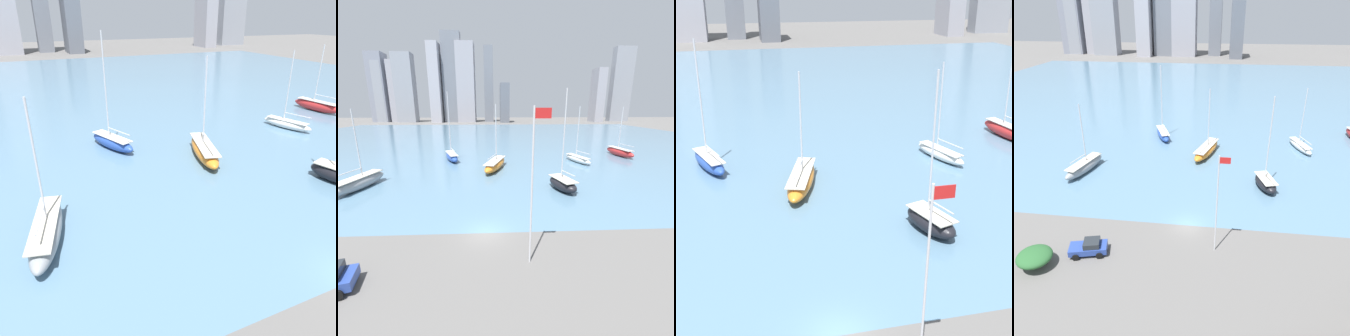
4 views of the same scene
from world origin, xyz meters
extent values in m
plane|color=#605E5B|center=(0.00, 0.00, 0.00)|extent=(500.00, 500.00, 0.00)
cube|color=slate|center=(0.00, 70.00, 0.00)|extent=(180.00, 140.00, 0.00)
cylinder|color=silver|center=(3.65, -4.39, 6.03)|extent=(0.14, 0.14, 12.07)
cube|color=red|center=(4.27, -4.39, 11.57)|extent=(1.10, 0.03, 0.70)
cube|color=slate|center=(8.70, 165.38, 14.74)|extent=(7.10, 15.85, 29.49)
ellipsoid|color=white|center=(19.36, 28.42, 0.71)|extent=(4.15, 8.55, 1.41)
cube|color=silver|center=(19.36, 28.42, 1.36)|extent=(3.40, 7.01, 0.10)
cube|color=#2D2D33|center=(19.36, 28.42, 0.32)|extent=(0.60, 1.49, 0.63)
cylinder|color=silver|center=(19.17, 29.03, 6.75)|extent=(0.18, 0.18, 10.68)
cylinder|color=silver|center=(19.83, 26.87, 2.51)|extent=(1.47, 4.36, 0.14)
ellipsoid|color=orange|center=(0.95, 23.39, 0.94)|extent=(5.49, 11.22, 1.86)
cube|color=beige|center=(0.95, 23.39, 1.82)|extent=(4.50, 9.20, 0.10)
cube|color=#2D2D33|center=(0.95, 23.39, 0.42)|extent=(0.71, 1.94, 0.84)
cylinder|color=silver|center=(1.18, 24.18, 7.19)|extent=(0.18, 0.18, 10.65)
cylinder|color=silver|center=(0.43, 21.62, 2.97)|extent=(1.65, 5.15, 0.14)
ellipsoid|color=#284CA8|center=(-9.04, 31.40, 0.87)|extent=(5.06, 8.85, 1.74)
cube|color=silver|center=(-9.04, 31.40, 1.69)|extent=(4.15, 7.26, 0.10)
cube|color=#2D2D33|center=(-9.04, 31.40, 0.39)|extent=(0.71, 1.52, 0.78)
cylinder|color=silver|center=(-9.27, 32.01, 8.47)|extent=(0.18, 0.18, 13.45)
cylinder|color=silver|center=(-8.44, 29.84, 2.84)|extent=(1.80, 4.39, 0.14)
ellipsoid|color=black|center=(10.92, 11.36, 0.91)|extent=(4.13, 6.50, 1.81)
cube|color=beige|center=(10.92, 11.36, 1.76)|extent=(3.39, 5.33, 0.10)
cube|color=#2D2D33|center=(10.92, 11.36, 0.41)|extent=(0.46, 1.09, 0.81)
cylinder|color=silver|center=(10.79, 11.79, 8.13)|extent=(0.18, 0.18, 12.63)
cylinder|color=silver|center=(11.25, 10.25, 2.91)|extent=(1.06, 3.13, 0.14)
ellipsoid|color=#B72828|center=(32.28, 34.49, 0.97)|extent=(3.45, 10.04, 1.93)
cube|color=#BCB7AD|center=(32.28, 34.49, 1.89)|extent=(2.82, 8.23, 0.10)
cube|color=#2D2D33|center=(32.28, 34.49, 0.44)|extent=(0.41, 1.78, 0.87)
cylinder|color=silver|center=(32.18, 35.23, 6.99)|extent=(0.18, 0.18, 10.11)
camera|label=1|loc=(-19.44, -10.53, 16.81)|focal=35.00mm
camera|label=2|loc=(1.03, -19.63, 11.97)|focal=24.00mm
camera|label=3|loc=(-4.97, -23.10, 20.89)|focal=50.00mm
camera|label=4|loc=(3.80, -34.83, 25.42)|focal=35.00mm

